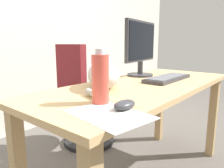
% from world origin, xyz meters
% --- Properties ---
extents(back_wall, '(6.00, 0.04, 2.60)m').
position_xyz_m(back_wall, '(0.00, 1.51, 1.30)').
color(back_wall, beige).
rests_on(back_wall, ground_plane).
extents(desk, '(1.56, 0.61, 0.71)m').
position_xyz_m(desk, '(0.00, 0.00, 0.60)').
color(desk, tan).
rests_on(desk, ground_plane).
extents(office_chair, '(0.48, 0.48, 0.95)m').
position_xyz_m(office_chair, '(0.17, 0.74, 0.42)').
color(office_chair, black).
rests_on(office_chair, ground_plane).
extents(monitor, '(0.48, 0.20, 0.41)m').
position_xyz_m(monitor, '(0.26, 0.20, 0.93)').
color(monitor, '#333338').
rests_on(monitor, desk).
extents(keyboard, '(0.44, 0.15, 0.03)m').
position_xyz_m(keyboard, '(0.22, -0.06, 0.72)').
color(keyboard, '#333338').
rests_on(keyboard, desk).
extents(cat, '(0.47, 0.44, 0.20)m').
position_xyz_m(cat, '(-0.24, 0.13, 0.79)').
color(cat, '#B2ADA8').
rests_on(cat, desk).
extents(computer_mouse, '(0.11, 0.06, 0.04)m').
position_xyz_m(computer_mouse, '(-0.51, -0.22, 0.72)').
color(computer_mouse, '#333338').
rests_on(computer_mouse, desk).
extents(paper_sheet, '(0.25, 0.33, 0.00)m').
position_xyz_m(paper_sheet, '(-0.60, -0.22, 0.71)').
color(paper_sheet, white).
rests_on(paper_sheet, desk).
extents(water_bottle, '(0.07, 0.07, 0.23)m').
position_xyz_m(water_bottle, '(-0.51, -0.09, 0.81)').
color(water_bottle, '#D84C3D').
rests_on(water_bottle, desk).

